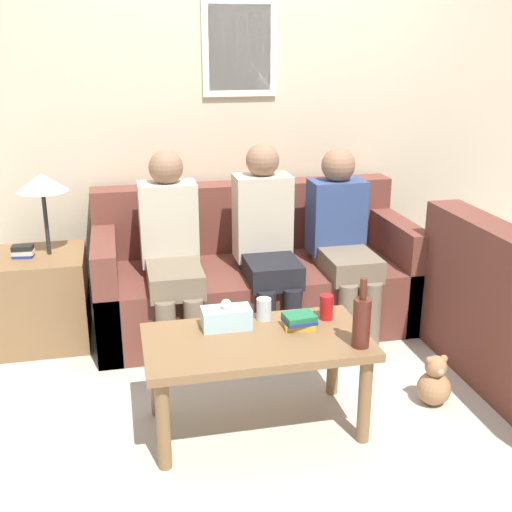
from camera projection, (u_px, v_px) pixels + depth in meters
ground_plane at (273, 356)px, 3.74m from camera, size 16.00×16.00×0.00m
wall_back at (239, 111)px, 4.22m from camera, size 9.00×0.08×2.60m
couch_main at (254, 277)px, 4.13m from camera, size 1.98×0.87×0.86m
coffee_table at (257, 352)px, 2.94m from camera, size 1.02×0.55×0.47m
side_table_with_lamp at (43, 292)px, 3.83m from camera, size 0.52×0.52×1.03m
wine_bottle at (362, 321)px, 2.80m from camera, size 0.08×0.08×0.32m
drinking_glass at (264, 309)px, 3.09m from camera, size 0.07×0.07×0.11m
book_stack at (299, 321)px, 3.01m from camera, size 0.15×0.13×0.07m
soda_can at (326, 307)px, 3.09m from camera, size 0.07×0.07×0.12m
tissue_box at (226, 317)px, 3.00m from camera, size 0.23×0.12×0.14m
person_left at (171, 246)px, 3.74m from camera, size 0.34×0.66×1.15m
person_middle at (266, 237)px, 3.84m from camera, size 0.34×0.60×1.17m
person_right at (342, 235)px, 3.96m from camera, size 0.34×0.63×1.12m
teddy_bear at (434, 383)px, 3.22m from camera, size 0.17×0.17×0.27m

